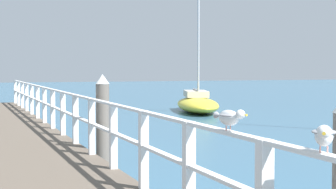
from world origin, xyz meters
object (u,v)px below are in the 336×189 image
Objects in this scene: dock_piling_far at (103,121)px; seagull_foreground at (324,134)px; boat_2 at (197,103)px; seagull_background at (230,117)px.

dock_piling_far is 8.07m from seagull_foreground.
seagull_foreground is at bearing 85.53° from boat_2.
seagull_background is 0.06× the size of boat_2.
dock_piling_far reaches higher than seagull_background.
dock_piling_far is 4.84× the size of seagull_foreground.
boat_2 is at bearing -74.68° from seagull_foreground.
boat_2 is (8.16, 20.73, -1.23)m from seagull_foreground.
dock_piling_far is at bearing -55.93° from seagull_foreground.
boat_2 reaches higher than seagull_background.
boat_2 is (7.78, 12.69, -0.58)m from dock_piling_far.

